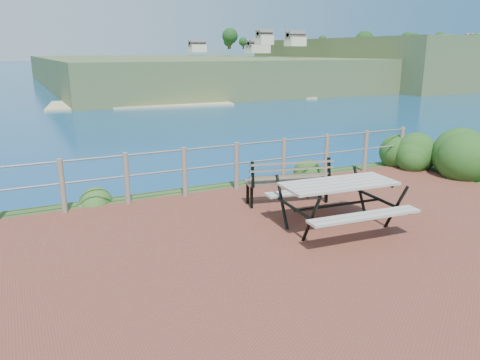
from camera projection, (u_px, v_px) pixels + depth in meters
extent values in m
cube|color=brown|center=(333.00, 247.00, 7.03)|extent=(10.00, 7.00, 0.12)
plane|color=#145D7B|center=(15.00, 58.00, 180.09)|extent=(1200.00, 1200.00, 0.00)
cylinder|color=#6B5B4C|center=(62.00, 186.00, 8.33)|extent=(0.10, 0.10, 1.00)
cylinder|color=#6B5B4C|center=(127.00, 179.00, 8.82)|extent=(0.10, 0.10, 1.00)
cylinder|color=#6B5B4C|center=(185.00, 172.00, 9.30)|extent=(0.10, 0.10, 1.00)
cylinder|color=#6B5B4C|center=(237.00, 166.00, 9.79)|extent=(0.10, 0.10, 1.00)
cylinder|color=#6B5B4C|center=(284.00, 160.00, 10.28)|extent=(0.10, 0.10, 1.00)
cylinder|color=#6B5B4C|center=(326.00, 155.00, 10.77)|extent=(0.10, 0.10, 1.00)
cylinder|color=#6B5B4C|center=(365.00, 151.00, 11.26)|extent=(0.10, 0.10, 1.00)
cylinder|color=#6B5B4C|center=(401.00, 147.00, 11.74)|extent=(0.10, 0.10, 1.00)
cylinder|color=slate|center=(236.00, 145.00, 9.67)|extent=(9.40, 0.04, 0.04)
cylinder|color=slate|center=(237.00, 164.00, 9.78)|extent=(9.40, 0.04, 0.04)
cube|color=#3C572B|center=(305.00, 68.00, 249.75)|extent=(260.00, 180.00, 12.00)
cube|color=#3C572B|center=(447.00, 61.00, 239.54)|extent=(160.00, 120.00, 20.00)
cube|color=#C6B487|center=(410.00, 92.00, 173.50)|extent=(209.53, 114.73, 0.50)
cube|color=#9E988D|center=(339.00, 184.00, 7.52)|extent=(1.91, 0.91, 0.04)
cube|color=#9E988D|center=(338.00, 202.00, 7.61)|extent=(1.87, 0.41, 0.04)
cube|color=#9E988D|center=(338.00, 202.00, 7.61)|extent=(1.87, 0.41, 0.04)
cylinder|color=black|center=(338.00, 205.00, 7.62)|extent=(1.60, 0.17, 0.05)
cube|color=brown|center=(287.00, 181.00, 8.90)|extent=(1.65, 0.76, 0.04)
cube|color=brown|center=(288.00, 166.00, 8.82)|extent=(1.59, 0.49, 0.37)
cube|color=black|center=(287.00, 192.00, 8.96)|extent=(0.06, 0.07, 0.44)
cube|color=black|center=(287.00, 192.00, 8.96)|extent=(0.06, 0.07, 0.44)
cube|color=black|center=(287.00, 192.00, 8.96)|extent=(0.06, 0.07, 0.44)
cube|color=black|center=(287.00, 192.00, 8.96)|extent=(0.06, 0.07, 0.44)
ellipsoid|color=#134015|center=(467.00, 175.00, 11.14)|extent=(1.30, 1.30, 1.84)
ellipsoid|color=#134015|center=(414.00, 166.00, 11.96)|extent=(1.12, 1.12, 1.60)
ellipsoid|color=#24551F|center=(89.00, 202.00, 9.10)|extent=(0.66, 0.66, 0.35)
ellipsoid|color=#134015|center=(310.00, 171.00, 11.44)|extent=(0.70, 0.70, 0.42)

